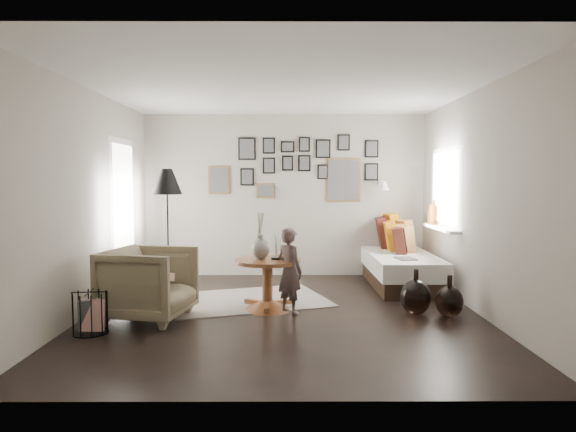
{
  "coord_description": "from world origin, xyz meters",
  "views": [
    {
      "loc": [
        0.02,
        -5.89,
        1.55
      ],
      "look_at": [
        0.05,
        0.5,
        1.1
      ],
      "focal_mm": 32.0,
      "sensor_mm": 36.0,
      "label": 1
    }
  ],
  "objects_px": {
    "vase": "(261,245)",
    "child": "(290,271)",
    "armchair": "(149,284)",
    "pedestal_table": "(267,286)",
    "magazine_basket": "(90,313)",
    "daybed": "(399,262)",
    "demijohn_small": "(449,302)",
    "floor_lamp": "(167,186)",
    "demijohn_large": "(416,297)"
  },
  "relations": [
    {
      "from": "vase",
      "to": "demijohn_small",
      "type": "distance_m",
      "value": 2.26
    },
    {
      "from": "pedestal_table",
      "to": "daybed",
      "type": "xyz_separation_m",
      "value": [
        1.9,
        1.51,
        0.05
      ]
    },
    {
      "from": "daybed",
      "to": "child",
      "type": "distance_m",
      "value": 2.36
    },
    {
      "from": "floor_lamp",
      "to": "child",
      "type": "height_order",
      "value": "floor_lamp"
    },
    {
      "from": "vase",
      "to": "child",
      "type": "relative_size",
      "value": 0.55
    },
    {
      "from": "demijohn_small",
      "to": "child",
      "type": "distance_m",
      "value": 1.84
    },
    {
      "from": "armchair",
      "to": "magazine_basket",
      "type": "bearing_deg",
      "value": 149.81
    },
    {
      "from": "magazine_basket",
      "to": "demijohn_large",
      "type": "height_order",
      "value": "demijohn_large"
    },
    {
      "from": "armchair",
      "to": "pedestal_table",
      "type": "bearing_deg",
      "value": -60.33
    },
    {
      "from": "magazine_basket",
      "to": "child",
      "type": "distance_m",
      "value": 2.18
    },
    {
      "from": "vase",
      "to": "floor_lamp",
      "type": "xyz_separation_m",
      "value": [
        -1.28,
        0.75,
        0.69
      ]
    },
    {
      "from": "armchair",
      "to": "demijohn_large",
      "type": "bearing_deg",
      "value": -74.96
    },
    {
      "from": "pedestal_table",
      "to": "demijohn_small",
      "type": "distance_m",
      "value": 2.1
    },
    {
      "from": "floor_lamp",
      "to": "demijohn_small",
      "type": "relative_size",
      "value": 3.51
    },
    {
      "from": "daybed",
      "to": "armchair",
      "type": "height_order",
      "value": "daybed"
    },
    {
      "from": "pedestal_table",
      "to": "child",
      "type": "bearing_deg",
      "value": -34.44
    },
    {
      "from": "magazine_basket",
      "to": "child",
      "type": "xyz_separation_m",
      "value": [
        2.02,
        0.76,
        0.29
      ]
    },
    {
      "from": "pedestal_table",
      "to": "armchair",
      "type": "height_order",
      "value": "armchair"
    },
    {
      "from": "vase",
      "to": "armchair",
      "type": "distance_m",
      "value": 1.35
    },
    {
      "from": "armchair",
      "to": "floor_lamp",
      "type": "height_order",
      "value": "floor_lamp"
    },
    {
      "from": "armchair",
      "to": "magazine_basket",
      "type": "distance_m",
      "value": 0.71
    },
    {
      "from": "vase",
      "to": "demijohn_small",
      "type": "relative_size",
      "value": 1.14
    },
    {
      "from": "child",
      "to": "armchair",
      "type": "bearing_deg",
      "value": 56.53
    },
    {
      "from": "child",
      "to": "demijohn_small",
      "type": "bearing_deg",
      "value": -138.09
    },
    {
      "from": "floor_lamp",
      "to": "demijohn_large",
      "type": "distance_m",
      "value": 3.47
    },
    {
      "from": "vase",
      "to": "magazine_basket",
      "type": "height_order",
      "value": "vase"
    },
    {
      "from": "magazine_basket",
      "to": "vase",
      "type": "bearing_deg",
      "value": 29.9
    },
    {
      "from": "vase",
      "to": "daybed",
      "type": "distance_m",
      "value": 2.52
    },
    {
      "from": "magazine_basket",
      "to": "child",
      "type": "relative_size",
      "value": 0.42
    },
    {
      "from": "child",
      "to": "pedestal_table",
      "type": "bearing_deg",
      "value": 13.06
    },
    {
      "from": "armchair",
      "to": "child",
      "type": "xyz_separation_m",
      "value": [
        1.56,
        0.25,
        0.1
      ]
    },
    {
      "from": "vase",
      "to": "pedestal_table",
      "type": "bearing_deg",
      "value": -14.04
    },
    {
      "from": "floor_lamp",
      "to": "child",
      "type": "distance_m",
      "value": 2.11
    },
    {
      "from": "vase",
      "to": "demijohn_large",
      "type": "xyz_separation_m",
      "value": [
        1.79,
        -0.26,
        -0.57
      ]
    },
    {
      "from": "pedestal_table",
      "to": "magazine_basket",
      "type": "xyz_separation_m",
      "value": [
        -1.76,
        -0.94,
        -0.07
      ]
    },
    {
      "from": "vase",
      "to": "daybed",
      "type": "relative_size",
      "value": 0.26
    },
    {
      "from": "demijohn_large",
      "to": "daybed",
      "type": "bearing_deg",
      "value": 83.9
    },
    {
      "from": "magazine_basket",
      "to": "demijohn_small",
      "type": "relative_size",
      "value": 0.87
    },
    {
      "from": "armchair",
      "to": "vase",
      "type": "bearing_deg",
      "value": -58.39
    },
    {
      "from": "floor_lamp",
      "to": "magazine_basket",
      "type": "xyz_separation_m",
      "value": [
        -0.4,
        -1.71,
        -1.26
      ]
    },
    {
      "from": "daybed",
      "to": "demijohn_small",
      "type": "xyz_separation_m",
      "value": [
        0.16,
        -1.87,
        -0.15
      ]
    },
    {
      "from": "daybed",
      "to": "demijohn_small",
      "type": "relative_size",
      "value": 4.46
    },
    {
      "from": "pedestal_table",
      "to": "child",
      "type": "height_order",
      "value": "child"
    },
    {
      "from": "demijohn_large",
      "to": "child",
      "type": "bearing_deg",
      "value": 177.78
    },
    {
      "from": "pedestal_table",
      "to": "armchair",
      "type": "bearing_deg",
      "value": -161.72
    },
    {
      "from": "daybed",
      "to": "magazine_basket",
      "type": "height_order",
      "value": "daybed"
    },
    {
      "from": "floor_lamp",
      "to": "daybed",
      "type": "bearing_deg",
      "value": 12.87
    },
    {
      "from": "daybed",
      "to": "demijohn_small",
      "type": "distance_m",
      "value": 1.89
    },
    {
      "from": "pedestal_table",
      "to": "child",
      "type": "distance_m",
      "value": 0.39
    },
    {
      "from": "floor_lamp",
      "to": "child",
      "type": "relative_size",
      "value": 1.69
    }
  ]
}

